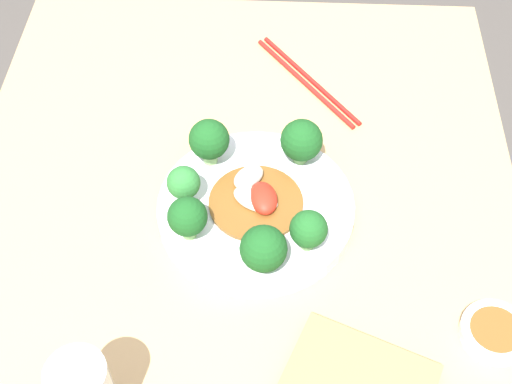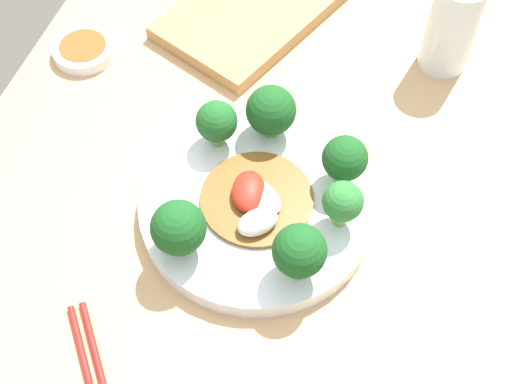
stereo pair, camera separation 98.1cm
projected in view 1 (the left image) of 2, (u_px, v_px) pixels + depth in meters
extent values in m
cube|color=tan|center=(242.00, 344.00, 1.23)|extent=(0.92, 0.75, 0.75)
cylinder|color=silver|center=(256.00, 207.00, 0.93)|extent=(0.26, 0.26, 0.02)
cylinder|color=#70A356|center=(263.00, 263.00, 0.86)|extent=(0.02, 0.02, 0.01)
sphere|color=#19511E|center=(263.00, 249.00, 0.83)|extent=(0.06, 0.06, 0.06)
cylinder|color=#70A356|center=(307.00, 242.00, 0.87)|extent=(0.02, 0.02, 0.02)
sphere|color=#1E5B23|center=(309.00, 229.00, 0.85)|extent=(0.05, 0.05, 0.05)
cylinder|color=#70A356|center=(300.00, 156.00, 0.96)|extent=(0.02, 0.02, 0.02)
sphere|color=#19511E|center=(302.00, 140.00, 0.94)|extent=(0.06, 0.06, 0.06)
cylinder|color=#89B76B|center=(210.00, 156.00, 0.96)|extent=(0.02, 0.02, 0.02)
sphere|color=#19511E|center=(209.00, 139.00, 0.93)|extent=(0.05, 0.05, 0.05)
cylinder|color=#7AAD5B|center=(189.00, 231.00, 0.88)|extent=(0.02, 0.02, 0.02)
sphere|color=#19511E|center=(187.00, 217.00, 0.86)|extent=(0.05, 0.05, 0.05)
cylinder|color=#7AAD5B|center=(185.00, 195.00, 0.92)|extent=(0.02, 0.02, 0.02)
sphere|color=#2D7533|center=(184.00, 182.00, 0.89)|extent=(0.04, 0.04, 0.04)
cylinder|color=brown|center=(256.00, 200.00, 0.92)|extent=(0.12, 0.12, 0.01)
ellipsoid|color=silver|center=(249.00, 177.00, 0.93)|extent=(0.05, 0.05, 0.02)
ellipsoid|color=red|center=(263.00, 198.00, 0.91)|extent=(0.06, 0.05, 0.02)
ellipsoid|color=beige|center=(254.00, 197.00, 0.92)|extent=(0.06, 0.07, 0.01)
ellipsoid|color=silver|center=(257.00, 196.00, 0.92)|extent=(0.04, 0.06, 0.02)
cylinder|color=red|center=(310.00, 79.00, 1.10)|extent=(0.19, 0.15, 0.01)
cylinder|color=red|center=(304.00, 82.00, 1.09)|extent=(0.19, 0.15, 0.01)
cylinder|color=silver|center=(495.00, 332.00, 0.82)|extent=(0.08, 0.08, 0.01)
cylinder|color=brown|center=(496.00, 330.00, 0.82)|extent=(0.06, 0.06, 0.00)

